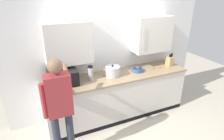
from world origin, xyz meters
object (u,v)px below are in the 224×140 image
(microwave_oven, at_px, (61,78))
(thermos_flask, at_px, (90,73))
(person_figure, at_px, (60,105))
(stock_pot, at_px, (113,71))
(wooden_spoon, at_px, (156,67))
(fruit_bowl, at_px, (137,69))
(knife_block, at_px, (170,61))

(microwave_oven, height_order, thermos_flask, thermos_flask)
(person_figure, bearing_deg, stock_pot, 32.97)
(thermos_flask, relative_size, wooden_spoon, 1.15)
(fruit_bowl, height_order, person_figure, person_figure)
(fruit_bowl, bearing_deg, person_figure, -156.76)
(stock_pot, relative_size, wooden_spoon, 1.58)
(thermos_flask, bearing_deg, wooden_spoon, -0.30)
(wooden_spoon, distance_m, person_figure, 2.30)
(thermos_flask, xyz_separation_m, knife_block, (1.82, -0.02, -0.03))
(microwave_oven, bearing_deg, knife_block, -1.11)
(thermos_flask, relative_size, person_figure, 0.16)
(knife_block, bearing_deg, wooden_spoon, 177.69)
(thermos_flask, relative_size, fruit_bowl, 1.16)
(stock_pot, relative_size, fruit_bowl, 1.59)
(stock_pot, bearing_deg, person_figure, -147.03)
(knife_block, relative_size, person_figure, 0.17)
(microwave_oven, distance_m, fruit_bowl, 1.53)
(thermos_flask, distance_m, wooden_spoon, 1.49)
(microwave_oven, xyz_separation_m, wooden_spoon, (2.01, -0.03, -0.12))
(thermos_flask, distance_m, person_figure, 1.02)
(fruit_bowl, height_order, wooden_spoon, fruit_bowl)
(stock_pot, bearing_deg, fruit_bowl, -1.21)
(thermos_flask, bearing_deg, microwave_oven, 177.39)
(stock_pot, distance_m, person_figure, 1.36)
(fruit_bowl, bearing_deg, thermos_flask, 178.92)
(knife_block, bearing_deg, microwave_oven, 178.89)
(thermos_flask, height_order, person_figure, person_figure)
(fruit_bowl, distance_m, wooden_spoon, 0.49)
(microwave_oven, xyz_separation_m, thermos_flask, (0.53, -0.02, 0.01))
(knife_block, distance_m, person_figure, 2.61)
(wooden_spoon, bearing_deg, stock_pot, 179.96)
(stock_pot, bearing_deg, wooden_spoon, -0.04)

